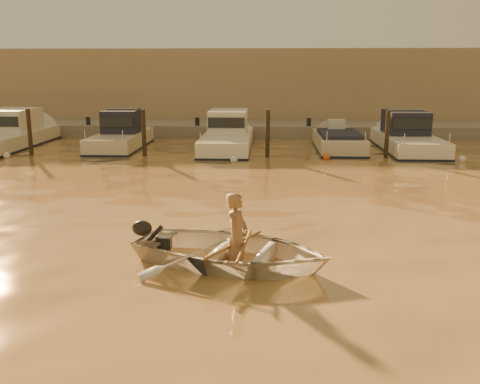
# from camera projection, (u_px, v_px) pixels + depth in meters

# --- Properties ---
(ground_plane) EXTENTS (160.00, 160.00, 0.00)m
(ground_plane) POSITION_uv_depth(u_px,v_px,m) (278.00, 286.00, 9.40)
(ground_plane) COLOR olive
(ground_plane) RESTS_ON ground
(dinghy) EXTENTS (4.51, 3.76, 0.80)m
(dinghy) POSITION_uv_depth(u_px,v_px,m) (232.00, 251.00, 10.37)
(dinghy) COLOR silver
(dinghy) RESTS_ON ground_plane
(person) EXTENTS (0.58, 0.73, 1.74)m
(person) POSITION_uv_depth(u_px,v_px,m) (237.00, 237.00, 10.27)
(person) COLOR #926A49
(person) RESTS_ON dinghy
(outboard_motor) EXTENTS (0.98, 0.64, 0.70)m
(outboard_motor) POSITION_uv_depth(u_px,v_px,m) (163.00, 243.00, 10.86)
(outboard_motor) COLOR black
(outboard_motor) RESTS_ON dinghy
(oar_port) EXTENTS (0.23, 2.10, 0.13)m
(oar_port) POSITION_uv_depth(u_px,v_px,m) (244.00, 246.00, 10.26)
(oar_port) COLOR brown
(oar_port) RESTS_ON dinghy
(oar_starboard) EXTENTS (1.00, 1.90, 0.13)m
(oar_starboard) POSITION_uv_depth(u_px,v_px,m) (235.00, 244.00, 10.32)
(oar_starboard) COLOR brown
(oar_starboard) RESTS_ON dinghy
(moored_boat_0) EXTENTS (2.53, 7.95, 1.75)m
(moored_boat_0) POSITION_uv_depth(u_px,v_px,m) (6.00, 134.00, 25.44)
(moored_boat_0) COLOR silver
(moored_boat_0) RESTS_ON ground_plane
(moored_boat_1) EXTENTS (2.03, 6.12, 1.75)m
(moored_boat_1) POSITION_uv_depth(u_px,v_px,m) (120.00, 135.00, 25.17)
(moored_boat_1) COLOR beige
(moored_boat_1) RESTS_ON ground_plane
(moored_boat_2) EXTENTS (2.19, 7.38, 1.75)m
(moored_boat_2) POSITION_uv_depth(u_px,v_px,m) (227.00, 135.00, 24.91)
(moored_boat_2) COLOR white
(moored_boat_2) RESTS_ON ground_plane
(moored_boat_3) EXTENTS (1.99, 5.78, 0.95)m
(moored_boat_3) POSITION_uv_depth(u_px,v_px,m) (338.00, 145.00, 24.75)
(moored_boat_3) COLOR beige
(moored_boat_3) RESTS_ON ground_plane
(moored_boat_4) EXTENTS (2.26, 6.96, 1.75)m
(moored_boat_4) POSITION_uv_depth(u_px,v_px,m) (408.00, 137.00, 24.50)
(moored_boat_4) COLOR white
(moored_boat_4) RESTS_ON ground_plane
(piling_0) EXTENTS (0.18, 0.18, 2.20)m
(piling_0) POSITION_uv_depth(u_px,v_px,m) (30.00, 134.00, 23.13)
(piling_0) COLOR #2D2319
(piling_0) RESTS_ON ground_plane
(piling_1) EXTENTS (0.18, 0.18, 2.20)m
(piling_1) POSITION_uv_depth(u_px,v_px,m) (144.00, 135.00, 22.88)
(piling_1) COLOR #2D2319
(piling_1) RESTS_ON ground_plane
(piling_2) EXTENTS (0.18, 0.18, 2.20)m
(piling_2) POSITION_uv_depth(u_px,v_px,m) (268.00, 136.00, 22.62)
(piling_2) COLOR #2D2319
(piling_2) RESTS_ON ground_plane
(piling_3) EXTENTS (0.18, 0.18, 2.20)m
(piling_3) POSITION_uv_depth(u_px,v_px,m) (387.00, 137.00, 22.37)
(piling_3) COLOR #2D2319
(piling_3) RESTS_ON ground_plane
(fender_a) EXTENTS (0.30, 0.30, 0.30)m
(fender_a) POSITION_uv_depth(u_px,v_px,m) (7.00, 156.00, 22.54)
(fender_a) COLOR white
(fender_a) RESTS_ON ground_plane
(fender_b) EXTENTS (0.30, 0.30, 0.30)m
(fender_b) POSITION_uv_depth(u_px,v_px,m) (116.00, 153.00, 23.07)
(fender_b) COLOR orange
(fender_b) RESTS_ON ground_plane
(fender_c) EXTENTS (0.30, 0.30, 0.30)m
(fender_c) POSITION_uv_depth(u_px,v_px,m) (234.00, 160.00, 21.53)
(fender_c) COLOR silver
(fender_c) RESTS_ON ground_plane
(fender_d) EXTENTS (0.30, 0.30, 0.30)m
(fender_d) POSITION_uv_depth(u_px,v_px,m) (327.00, 157.00, 22.22)
(fender_d) COLOR #D55E19
(fender_d) RESTS_ON ground_plane
(fender_e) EXTENTS (0.30, 0.30, 0.30)m
(fender_e) POSITION_uv_depth(u_px,v_px,m) (462.00, 159.00, 21.65)
(fender_e) COLOR white
(fender_e) RESTS_ON ground_plane
(quay) EXTENTS (52.00, 4.00, 1.00)m
(quay) POSITION_uv_depth(u_px,v_px,m) (271.00, 132.00, 30.27)
(quay) COLOR gray
(quay) RESTS_ON ground_plane
(waterfront_building) EXTENTS (46.00, 7.00, 4.80)m
(waterfront_building) POSITION_uv_depth(u_px,v_px,m) (271.00, 88.00, 35.10)
(waterfront_building) COLOR #9E8466
(waterfront_building) RESTS_ON quay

